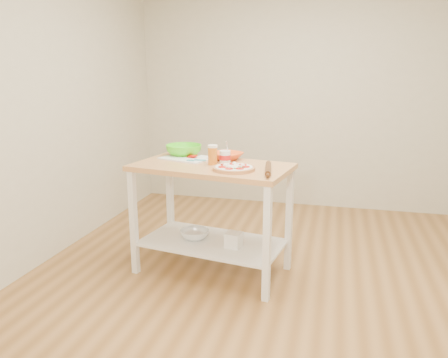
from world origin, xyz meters
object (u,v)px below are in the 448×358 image
at_px(knife, 183,153).
at_px(beer_pint, 213,155).
at_px(rolling_pin, 268,169).
at_px(shelf_glass_bowl, 195,234).
at_px(orange_bowl, 227,156).
at_px(cutting_board, 188,158).
at_px(prep_island, 212,195).
at_px(shelf_bin, 233,240).
at_px(pizza, 234,168).
at_px(spatula, 196,160).
at_px(green_bowl, 184,150).
at_px(yogurt_tub, 225,157).

bearing_deg(knife, beer_pint, -25.17).
distance_m(rolling_pin, shelf_glass_bowl, 0.89).
bearing_deg(orange_bowl, cutting_board, -173.01).
height_order(prep_island, orange_bowl, orange_bowl).
bearing_deg(shelf_bin, pizza, -77.21).
xyz_separation_m(pizza, knife, (-0.56, 0.45, 0.00)).
bearing_deg(rolling_pin, spatula, 162.31).
distance_m(beer_pint, shelf_glass_bowl, 0.70).
relative_size(spatula, shelf_glass_bowl, 0.64).
bearing_deg(orange_bowl, rolling_pin, -41.72).
xyz_separation_m(green_bowl, shelf_bin, (0.53, -0.36, -0.63)).
height_order(pizza, spatula, pizza).
height_order(spatula, shelf_bin, spatula).
bearing_deg(orange_bowl, shelf_bin, -65.94).
distance_m(orange_bowl, yogurt_tub, 0.17).
bearing_deg(shelf_bin, cutting_board, 151.13).
distance_m(pizza, beer_pint, 0.26).
height_order(spatula, yogurt_tub, yogurt_tub).
height_order(prep_island, spatula, spatula).
bearing_deg(prep_island, rolling_pin, -16.35).
distance_m(knife, yogurt_tub, 0.51).
distance_m(pizza, orange_bowl, 0.40).
distance_m(cutting_board, green_bowl, 0.14).
distance_m(prep_island, knife, 0.54).
xyz_separation_m(orange_bowl, rolling_pin, (0.40, -0.36, -0.01)).
bearing_deg(green_bowl, rolling_pin, -28.21).
bearing_deg(knife, cutting_board, -40.04).
bearing_deg(spatula, beer_pint, -15.47).
height_order(pizza, rolling_pin, pizza).
height_order(prep_island, knife, knife).
height_order(pizza, beer_pint, beer_pint).
bearing_deg(shelf_bin, orange_bowl, 114.06).
distance_m(pizza, rolling_pin, 0.25).
relative_size(cutting_board, yogurt_tub, 2.52).
bearing_deg(prep_island, cutting_board, 145.31).
distance_m(pizza, knife, 0.72).
height_order(spatula, rolling_pin, rolling_pin).
height_order(cutting_board, knife, cutting_board).
xyz_separation_m(yogurt_tub, shelf_bin, (0.10, -0.13, -0.63)).
xyz_separation_m(pizza, cutting_board, (-0.47, 0.33, -0.01)).
bearing_deg(pizza, shelf_glass_bowl, 156.20).
relative_size(knife, beer_pint, 1.75).
bearing_deg(pizza, green_bowl, 141.22).
distance_m(pizza, cutting_board, 0.58).
bearing_deg(beer_pint, prep_island, -135.48).
relative_size(yogurt_tub, shelf_glass_bowl, 0.78).
height_order(prep_island, yogurt_tub, yogurt_tub).
bearing_deg(shelf_glass_bowl, cutting_board, 122.72).
xyz_separation_m(green_bowl, rolling_pin, (0.80, -0.43, -0.03)).
bearing_deg(cutting_board, shelf_glass_bowl, -39.19).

